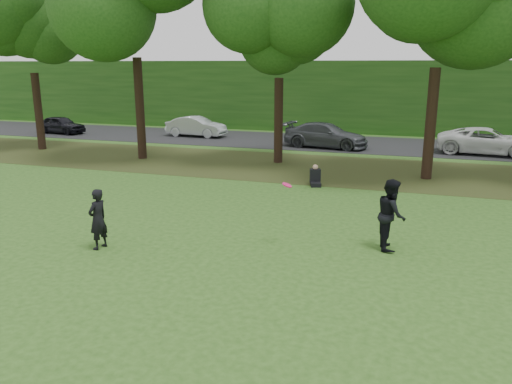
# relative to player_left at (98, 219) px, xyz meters

# --- Properties ---
(ground) EXTENTS (120.00, 120.00, 0.00)m
(ground) POSITION_rel_player_left_xyz_m (4.34, -0.87, -0.81)
(ground) COLOR #2A4E18
(ground) RESTS_ON ground
(leaf_litter) EXTENTS (60.00, 7.00, 0.01)m
(leaf_litter) POSITION_rel_player_left_xyz_m (4.34, 12.13, -0.81)
(leaf_litter) COLOR #413117
(leaf_litter) RESTS_ON ground
(street) EXTENTS (70.00, 7.00, 0.02)m
(street) POSITION_rel_player_left_xyz_m (4.34, 20.13, -0.80)
(street) COLOR black
(street) RESTS_ON ground
(far_hedge) EXTENTS (70.00, 3.00, 5.00)m
(far_hedge) POSITION_rel_player_left_xyz_m (4.34, 26.13, 1.69)
(far_hedge) COLOR #1D4A15
(far_hedge) RESTS_ON ground
(player_left) EXTENTS (0.48, 0.65, 1.62)m
(player_left) POSITION_rel_player_left_xyz_m (0.00, 0.00, 0.00)
(player_left) COLOR black
(player_left) RESTS_ON ground
(player_right) EXTENTS (0.86, 1.02, 1.88)m
(player_right) POSITION_rel_player_left_xyz_m (7.32, 2.35, 0.13)
(player_right) COLOR black
(player_right) RESTS_ON ground
(parked_cars) EXTENTS (41.39, 3.96, 1.42)m
(parked_cars) POSITION_rel_player_left_xyz_m (4.35, 18.81, -0.11)
(parked_cars) COLOR black
(parked_cars) RESTS_ON street
(frisbee) EXTENTS (0.36, 0.38, 0.16)m
(frisbee) POSITION_rel_player_left_xyz_m (4.65, 1.76, 0.86)
(frisbee) COLOR #EE1468
(frisbee) RESTS_ON ground
(seated_person) EXTENTS (0.60, 0.82, 0.83)m
(seated_person) POSITION_rel_player_left_xyz_m (4.05, 8.84, -0.50)
(seated_person) COLOR black
(seated_person) RESTS_ON ground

